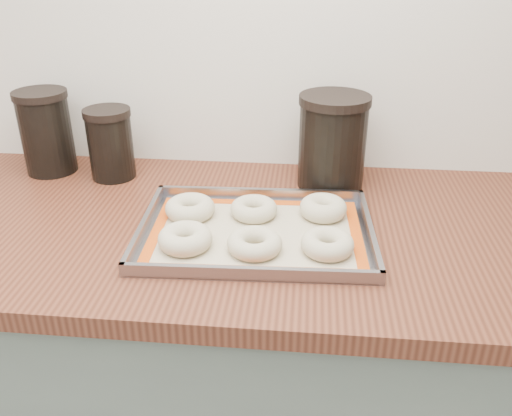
# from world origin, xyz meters

# --- Properties ---
(cabinet) EXTENTS (3.00, 0.65, 0.86)m
(cabinet) POSITION_xyz_m (0.00, 1.68, 0.43)
(cabinet) COLOR slate
(cabinet) RESTS_ON floor
(countertop) EXTENTS (3.06, 0.68, 0.04)m
(countertop) POSITION_xyz_m (0.00, 1.68, 0.88)
(countertop) COLOR brown
(countertop) RESTS_ON cabinet
(baking_tray) EXTENTS (0.47, 0.35, 0.03)m
(baking_tray) POSITION_xyz_m (0.21, 1.62, 0.91)
(baking_tray) COLOR gray
(baking_tray) RESTS_ON countertop
(baking_mat) EXTENTS (0.43, 0.31, 0.00)m
(baking_mat) POSITION_xyz_m (0.21, 1.62, 0.90)
(baking_mat) COLOR #C6B793
(baking_mat) RESTS_ON baking_tray
(bagel_front_left) EXTENTS (0.11, 0.11, 0.04)m
(bagel_front_left) POSITION_xyz_m (0.08, 1.55, 0.92)
(bagel_front_left) COLOR beige
(bagel_front_left) RESTS_ON baking_mat
(bagel_front_mid) EXTENTS (0.13, 0.13, 0.03)m
(bagel_front_mid) POSITION_xyz_m (0.21, 1.55, 0.92)
(bagel_front_mid) COLOR beige
(bagel_front_mid) RESTS_ON baking_mat
(bagel_front_right) EXTENTS (0.13, 0.13, 0.04)m
(bagel_front_right) POSITION_xyz_m (0.35, 1.56, 0.92)
(bagel_front_right) COLOR beige
(bagel_front_right) RESTS_ON baking_mat
(bagel_back_left) EXTENTS (0.13, 0.13, 0.04)m
(bagel_back_left) POSITION_xyz_m (0.06, 1.68, 0.92)
(bagel_back_left) COLOR beige
(bagel_back_left) RESTS_ON baking_mat
(bagel_back_mid) EXTENTS (0.12, 0.12, 0.03)m
(bagel_back_mid) POSITION_xyz_m (0.20, 1.69, 0.92)
(bagel_back_mid) COLOR beige
(bagel_back_mid) RESTS_ON baking_mat
(bagel_back_right) EXTENTS (0.13, 0.13, 0.04)m
(bagel_back_right) POSITION_xyz_m (0.34, 1.71, 0.92)
(bagel_back_right) COLOR beige
(bagel_back_right) RESTS_ON baking_mat
(canister_left) EXTENTS (0.13, 0.13, 0.20)m
(canister_left) POSITION_xyz_m (-0.34, 1.90, 1.00)
(canister_left) COLOR black
(canister_left) RESTS_ON countertop
(canister_mid) EXTENTS (0.11, 0.11, 0.17)m
(canister_mid) POSITION_xyz_m (-0.17, 1.88, 0.99)
(canister_mid) COLOR black
(canister_mid) RESTS_ON countertop
(canister_right) EXTENTS (0.16, 0.16, 0.22)m
(canister_right) POSITION_xyz_m (0.36, 1.88, 1.01)
(canister_right) COLOR black
(canister_right) RESTS_ON countertop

